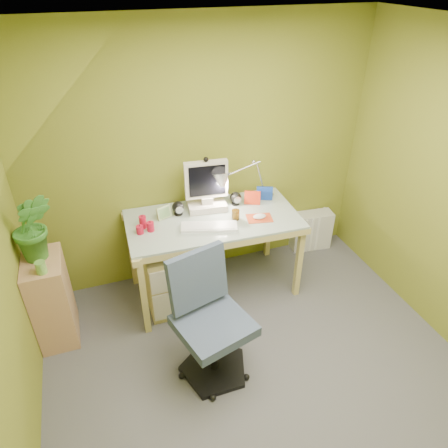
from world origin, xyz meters
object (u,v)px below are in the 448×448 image
object	(u,v)px
monitor	(206,184)
radiator	(311,230)
desk_lamp	(254,171)
task_chair	(214,323)
side_ledge	(52,300)
potted_plant	(33,227)
desk	(214,255)

from	to	relation	value
monitor	radiator	xyz separation A→B (m)	(1.22, 0.13, -0.83)
desk_lamp	task_chair	distance (m)	1.45
desk_lamp	monitor	bearing A→B (deg)	172.29
monitor	desk_lamp	distance (m)	0.45
side_ledge	potted_plant	size ratio (longest dim) A/B	1.41
potted_plant	radiator	world-z (taller)	potted_plant
side_ledge	desk	bearing A→B (deg)	5.07
desk_lamp	radiator	xyz separation A→B (m)	(0.77, 0.13, -0.89)
desk	radiator	size ratio (longest dim) A/B	3.49
monitor	side_ledge	distance (m)	1.59
monitor	task_chair	xyz separation A→B (m)	(-0.30, -1.09, -0.54)
desk_lamp	potted_plant	xyz separation A→B (m)	(-1.85, -0.26, -0.04)
side_ledge	radiator	xyz separation A→B (m)	(2.63, 0.43, -0.18)
side_ledge	potted_plant	distance (m)	0.67
monitor	potted_plant	world-z (taller)	potted_plant
desk	monitor	world-z (taller)	monitor
monitor	desk_lamp	world-z (taller)	desk_lamp
radiator	desk	bearing A→B (deg)	-159.95
monitor	potted_plant	distance (m)	1.43
side_ledge	radiator	size ratio (longest dim) A/B	1.82
desk	radiator	bearing A→B (deg)	16.46
desk_lamp	task_chair	size ratio (longest dim) A/B	0.59
monitor	potted_plant	bearing A→B (deg)	-163.57
monitor	task_chair	size ratio (longest dim) A/B	0.48
desk	side_ledge	bearing A→B (deg)	-172.57
monitor	desk_lamp	xyz separation A→B (m)	(0.45, 0.00, 0.06)
monitor	radiator	size ratio (longest dim) A/B	1.13
desk_lamp	potted_plant	size ratio (longest dim) A/B	1.09
desk_lamp	desk	bearing A→B (deg)	-165.91
desk_lamp	side_ledge	xyz separation A→B (m)	(-1.87, -0.31, -0.71)
side_ledge	monitor	bearing A→B (deg)	12.18
radiator	desk_lamp	bearing A→B (deg)	-164.74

